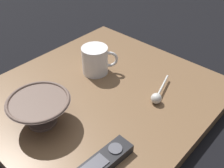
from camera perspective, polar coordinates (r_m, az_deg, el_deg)
name	(u,v)px	position (r m, az deg, el deg)	size (l,w,h in m)	color
ground_plane	(101,101)	(0.78, -2.35, -3.63)	(6.00, 6.00, 0.00)	black
table	(101,96)	(0.77, -2.38, -2.69)	(0.63, 0.58, 0.03)	brown
cereal_bowl	(40,110)	(0.67, -15.20, -5.38)	(0.15, 0.15, 0.07)	brown
coffee_mug	(96,60)	(0.82, -3.54, 5.16)	(0.09, 0.09, 0.09)	white
teaspoon	(157,97)	(0.73, 9.67, -2.71)	(0.12, 0.05, 0.03)	silver
tv_remote_near	(101,164)	(0.58, -2.47, -16.80)	(0.16, 0.05, 0.02)	black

